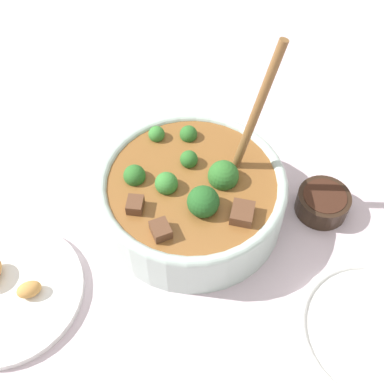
# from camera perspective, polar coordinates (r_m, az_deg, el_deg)

# --- Properties ---
(ground_plane) EXTENTS (4.00, 4.00, 0.00)m
(ground_plane) POSITION_cam_1_polar(r_m,az_deg,el_deg) (0.73, 0.00, -2.46)
(ground_plane) COLOR silver
(stew_bowl) EXTENTS (0.27, 0.27, 0.28)m
(stew_bowl) POSITION_cam_1_polar(r_m,az_deg,el_deg) (0.69, 0.03, -0.21)
(stew_bowl) COLOR #B2C6BC
(stew_bowl) RESTS_ON ground_plane
(condiment_bowl) EXTENTS (0.08, 0.08, 0.04)m
(condiment_bowl) POSITION_cam_1_polar(r_m,az_deg,el_deg) (0.75, 15.24, -1.14)
(condiment_bowl) COLOR black
(condiment_bowl) RESTS_ON ground_plane
(empty_plate) EXTENTS (0.20, 0.20, 0.02)m
(empty_plate) POSITION_cam_1_polar(r_m,az_deg,el_deg) (0.68, 20.80, -15.28)
(empty_plate) COLOR white
(empty_plate) RESTS_ON ground_plane
(food_plate) EXTENTS (0.21, 0.21, 0.04)m
(food_plate) POSITION_cam_1_polar(r_m,az_deg,el_deg) (0.71, -21.31, -10.90)
(food_plate) COLOR white
(food_plate) RESTS_ON ground_plane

